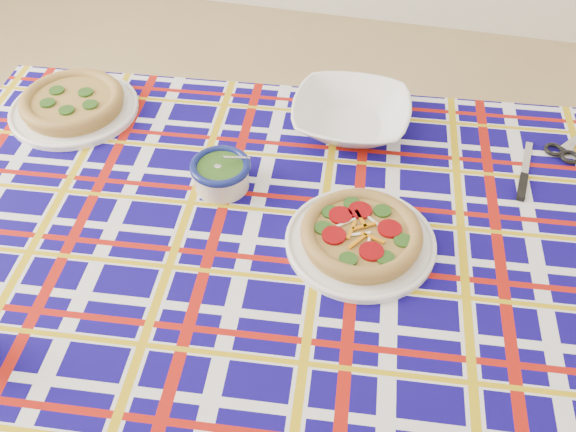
% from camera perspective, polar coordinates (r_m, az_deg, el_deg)
% --- Properties ---
extents(floor, '(4.00, 4.00, 0.00)m').
position_cam_1_polar(floor, '(1.94, -14.77, -10.40)').
color(floor, '#9F8352').
rests_on(floor, ground).
extents(dining_table, '(1.54, 1.05, 0.68)m').
position_cam_1_polar(dining_table, '(1.25, -0.10, -3.25)').
color(dining_table, brown).
rests_on(dining_table, floor).
extents(tablecloth, '(1.57, 1.08, 0.10)m').
position_cam_1_polar(tablecloth, '(1.24, -0.11, -2.57)').
color(tablecloth, '#0D0560').
rests_on(tablecloth, dining_table).
extents(main_focaccia_plate, '(0.34, 0.34, 0.05)m').
position_cam_1_polar(main_focaccia_plate, '(1.16, 6.53, -1.60)').
color(main_focaccia_plate, olive).
rests_on(main_focaccia_plate, tablecloth).
extents(pesto_bowl, '(0.12, 0.12, 0.07)m').
position_cam_1_polar(pesto_bowl, '(1.27, -5.99, 3.89)').
color(pesto_bowl, '#1C3E10').
rests_on(pesto_bowl, tablecloth).
extents(serving_bowl, '(0.27, 0.27, 0.06)m').
position_cam_1_polar(serving_bowl, '(1.42, 5.61, 8.85)').
color(serving_bowl, white).
rests_on(serving_bowl, tablecloth).
extents(second_focaccia_plate, '(0.36, 0.36, 0.05)m').
position_cam_1_polar(second_focaccia_plate, '(1.54, -18.63, 9.59)').
color(second_focaccia_plate, olive).
rests_on(second_focaccia_plate, tablecloth).
extents(table_knife, '(0.04, 0.20, 0.01)m').
position_cam_1_polar(table_knife, '(1.43, 20.46, 4.71)').
color(table_knife, silver).
rests_on(table_knife, tablecloth).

